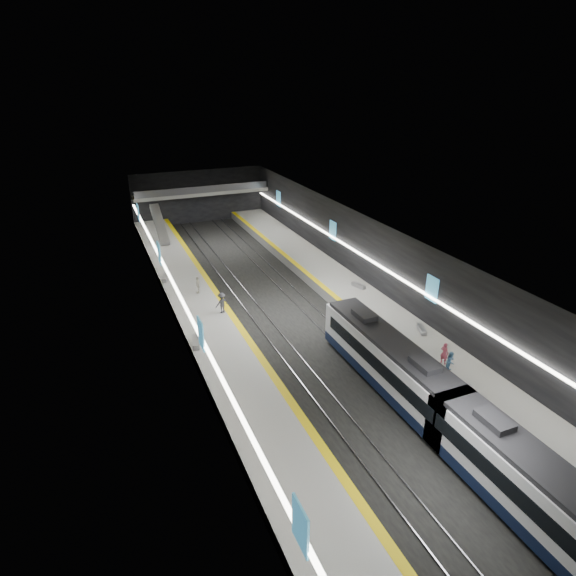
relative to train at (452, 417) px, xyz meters
name	(u,v)px	position (x,y,z in m)	size (l,w,h in m)	color
ground	(287,317)	(-2.50, 19.80, -2.20)	(70.00, 70.00, 0.00)	black
ceiling	(287,236)	(-2.50, 19.80, 5.80)	(20.00, 70.00, 0.04)	beige
wall_left	(178,296)	(-12.50, 19.80, 1.80)	(0.04, 70.00, 8.00)	black
wall_right	(380,263)	(7.50, 19.80, 1.80)	(0.04, 70.00, 8.00)	black
wall_back	(199,196)	(-2.50, 54.80, 1.80)	(20.00, 0.04, 8.00)	black
platform_left	(210,327)	(-10.00, 19.80, -1.70)	(5.00, 70.00, 1.00)	slate
tile_surface_left	(209,322)	(-10.00, 19.80, -1.19)	(5.00, 70.00, 0.02)	#9E9E99
tactile_strip_left	(233,317)	(-7.80, 19.80, -1.18)	(0.60, 70.00, 0.02)	yellow
platform_right	(356,299)	(5.00, 19.80, -1.70)	(5.00, 70.00, 1.00)	slate
tile_surface_right	(357,294)	(5.00, 19.80, -1.19)	(5.00, 70.00, 0.02)	#9E9E99
tactile_strip_right	(337,298)	(2.80, 19.80, -1.18)	(0.60, 70.00, 0.02)	yellow
rails	(287,316)	(-2.50, 19.80, -2.14)	(6.52, 70.00, 0.12)	gray
train	(452,417)	(0.00, 0.00, 0.00)	(2.69, 28.46, 3.60)	#0E1733
ad_posters	(283,269)	(-2.50, 20.80, 2.30)	(19.94, 53.50, 2.20)	#429DC7
cove_light_left	(181,298)	(-12.30, 19.80, 1.60)	(0.25, 68.60, 0.12)	white
cove_light_right	(378,265)	(7.30, 19.80, 1.60)	(0.25, 68.60, 0.12)	white
mezzanine_bridge	(202,192)	(-2.50, 52.72, 2.84)	(20.00, 3.00, 1.50)	gray
escalator	(159,224)	(-10.00, 45.80, 0.70)	(1.20, 8.00, 0.60)	#99999E
bench_left_near	(196,342)	(-12.00, 16.37, -0.96)	(0.54, 1.95, 0.48)	#99999E
bench_left_far	(165,278)	(-12.00, 30.98, -0.98)	(0.49, 1.77, 0.43)	#99999E
bench_right_near	(422,329)	(6.29, 11.07, -1.00)	(0.46, 1.64, 0.40)	#99999E
bench_right_far	(359,286)	(6.07, 21.25, -1.00)	(0.45, 1.62, 0.40)	#99999E
passenger_right_a	(444,353)	(4.70, 6.37, -0.32)	(0.64, 0.42, 1.75)	#AF4156
passenger_right_b	(451,362)	(4.50, 5.39, -0.41)	(0.77, 0.60, 1.58)	teal
passenger_left_a	(198,285)	(-9.46, 26.31, -0.31)	(1.03, 0.43, 1.76)	silver
passenger_left_b	(222,303)	(-8.44, 21.13, -0.21)	(1.27, 0.73, 1.97)	#3B3B42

